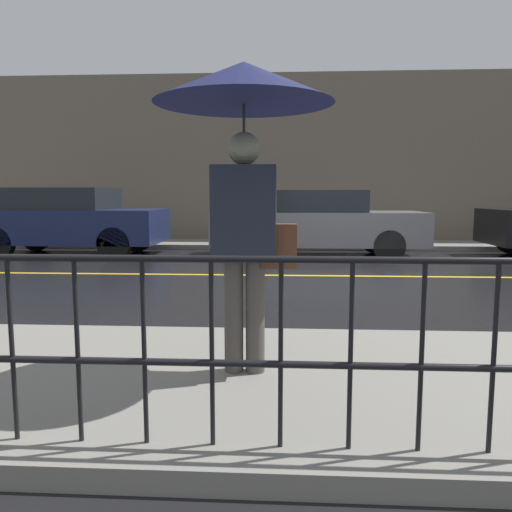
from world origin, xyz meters
The scene contains 8 objects.
ground_plane centered at (0.00, 0.00, 0.00)m, with size 80.00×80.00×0.00m, color black.
sidewalk_near centered at (0.00, -5.11, 0.06)m, with size 28.00×2.44×0.13m.
sidewalk_far centered at (0.00, 4.73, 0.06)m, with size 28.00×1.69×0.13m.
lane_marking centered at (0.00, 0.00, 0.00)m, with size 25.20×0.12×0.01m.
building_storefront centered at (0.00, 5.73, 2.34)m, with size 28.00×0.30×4.67m.
pedestrian centered at (-1.42, -5.03, 1.86)m, with size 1.20×1.20×2.09m.
car_navy centered at (-6.03, 2.66, 0.79)m, with size 4.09×1.90×1.52m.
car_grey centered at (-0.48, 2.66, 0.76)m, with size 4.57×1.76×1.47m.
Camera 1 is at (-1.15, -8.40, 1.35)m, focal length 35.00 mm.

